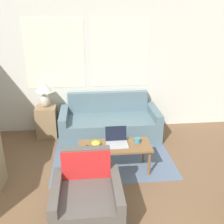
# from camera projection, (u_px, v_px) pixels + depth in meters

# --- Properties ---
(wall_back) EXTENTS (6.00, 0.06, 2.60)m
(wall_back) POSITION_uv_depth(u_px,v_px,m) (92.00, 66.00, 5.08)
(wall_back) COLOR silver
(wall_back) RESTS_ON ground_plane
(rug) EXTENTS (1.96, 1.86, 0.01)m
(rug) POSITION_uv_depth(u_px,v_px,m) (111.00, 151.00, 4.61)
(rug) COLOR slate
(rug) RESTS_ON ground_plane
(couch) EXTENTS (1.86, 0.84, 0.81)m
(couch) POSITION_uv_depth(u_px,v_px,m) (109.00, 124.00, 5.09)
(couch) COLOR slate
(couch) RESTS_ON ground_plane
(armchair) EXTENTS (0.78, 0.75, 0.82)m
(armchair) POSITION_uv_depth(u_px,v_px,m) (87.00, 202.00, 3.03)
(armchair) COLOR #514C47
(armchair) RESTS_ON ground_plane
(side_table) EXTENTS (0.38, 0.38, 0.60)m
(side_table) POSITION_uv_depth(u_px,v_px,m) (47.00, 121.00, 5.09)
(side_table) COLOR #937551
(side_table) RESTS_ON ground_plane
(table_lamp) EXTENTS (0.30, 0.30, 0.51)m
(table_lamp) POSITION_uv_depth(u_px,v_px,m) (44.00, 90.00, 4.86)
(table_lamp) COLOR beige
(table_lamp) RESTS_ON side_table
(coffee_table) EXTENTS (1.09, 0.47, 0.43)m
(coffee_table) POSITION_uv_depth(u_px,v_px,m) (115.00, 148.00, 3.95)
(coffee_table) COLOR brown
(coffee_table) RESTS_ON ground_plane
(laptop) EXTENTS (0.32, 0.29, 0.24)m
(laptop) POSITION_uv_depth(u_px,v_px,m) (117.00, 140.00, 3.96)
(laptop) COLOR #B7B7BC
(laptop) RESTS_ON coffee_table
(cup_navy) EXTENTS (0.09, 0.09, 0.07)m
(cup_navy) POSITION_uv_depth(u_px,v_px,m) (137.00, 140.00, 4.00)
(cup_navy) COLOR teal
(cup_navy) RESTS_ON coffee_table
(snack_bowl) EXTENTS (0.14, 0.14, 0.07)m
(snack_bowl) POSITION_uv_depth(u_px,v_px,m) (96.00, 143.00, 3.92)
(snack_bowl) COLOR gold
(snack_bowl) RESTS_ON coffee_table
(tv_remote) EXTENTS (0.07, 0.16, 0.02)m
(tv_remote) POSITION_uv_depth(u_px,v_px,m) (87.00, 148.00, 3.83)
(tv_remote) COLOR black
(tv_remote) RESTS_ON coffee_table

